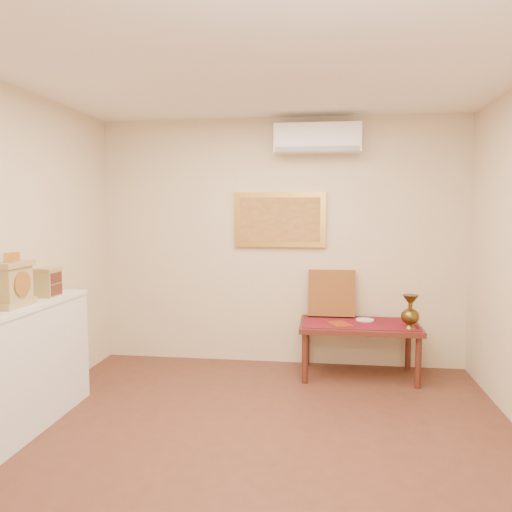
% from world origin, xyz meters
% --- Properties ---
extents(floor, '(4.50, 4.50, 0.00)m').
position_xyz_m(floor, '(0.00, 0.00, 0.00)').
color(floor, brown).
rests_on(floor, ground).
extents(ceiling, '(4.50, 4.50, 0.00)m').
position_xyz_m(ceiling, '(0.00, 0.00, 2.70)').
color(ceiling, white).
rests_on(ceiling, ground).
extents(wall_back, '(4.00, 0.02, 2.70)m').
position_xyz_m(wall_back, '(0.00, 2.25, 1.35)').
color(wall_back, beige).
rests_on(wall_back, ground).
extents(wall_front, '(4.00, 0.02, 2.70)m').
position_xyz_m(wall_front, '(0.00, -2.25, 1.35)').
color(wall_front, beige).
rests_on(wall_front, ground).
extents(table_cloth, '(1.14, 0.59, 0.01)m').
position_xyz_m(table_cloth, '(0.85, 1.88, 0.55)').
color(table_cloth, maroon).
rests_on(table_cloth, low_table).
extents(brass_urn_tall, '(0.18, 0.18, 0.40)m').
position_xyz_m(brass_urn_tall, '(1.32, 1.71, 0.76)').
color(brass_urn_tall, brown).
rests_on(brass_urn_tall, table_cloth).
extents(plate, '(0.19, 0.19, 0.01)m').
position_xyz_m(plate, '(0.92, 1.99, 0.56)').
color(plate, white).
rests_on(plate, table_cloth).
extents(menu, '(0.27, 0.30, 0.01)m').
position_xyz_m(menu, '(0.65, 1.76, 0.56)').
color(menu, maroon).
rests_on(menu, table_cloth).
extents(cushion, '(0.50, 0.20, 0.51)m').
position_xyz_m(cushion, '(0.57, 2.16, 0.81)').
color(cushion, '#5F1D13').
rests_on(cushion, table_cloth).
extents(display_ledge, '(0.37, 2.02, 0.98)m').
position_xyz_m(display_ledge, '(-1.82, 0.00, 0.49)').
color(display_ledge, silver).
rests_on(display_ledge, floor).
extents(mantel_clock, '(0.17, 0.36, 0.41)m').
position_xyz_m(mantel_clock, '(-1.82, 0.19, 1.15)').
color(mantel_clock, tan).
rests_on(mantel_clock, display_ledge).
extents(wooden_chest, '(0.16, 0.21, 0.24)m').
position_xyz_m(wooden_chest, '(-1.81, 0.64, 1.10)').
color(wooden_chest, tan).
rests_on(wooden_chest, display_ledge).
extents(low_table, '(1.20, 0.70, 0.55)m').
position_xyz_m(low_table, '(0.85, 1.88, 0.48)').
color(low_table, '#522218').
rests_on(low_table, floor).
extents(painting, '(1.00, 0.06, 0.60)m').
position_xyz_m(painting, '(0.00, 2.22, 1.60)').
color(painting, gold).
rests_on(painting, wall_back).
extents(ac_unit, '(0.90, 0.25, 0.30)m').
position_xyz_m(ac_unit, '(0.40, 2.12, 2.45)').
color(ac_unit, white).
rests_on(ac_unit, wall_back).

